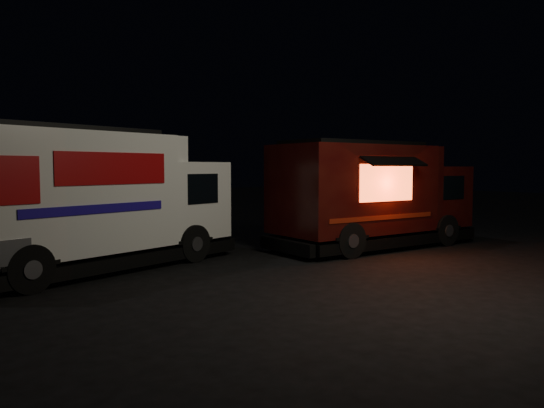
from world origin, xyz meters
The scene contains 3 objects.
ground centered at (0.00, 0.00, 0.00)m, with size 80.00×80.00×0.00m, color black.
white_truck centered at (-3.64, 2.94, 1.57)m, with size 6.95×2.37×3.15m, color white, non-canonical shape.
red_truck centered at (3.89, 1.23, 1.51)m, with size 6.48×2.38×3.01m, color #3A0E0A, non-canonical shape.
Camera 1 is at (-8.00, -8.77, 2.31)m, focal length 35.00 mm.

